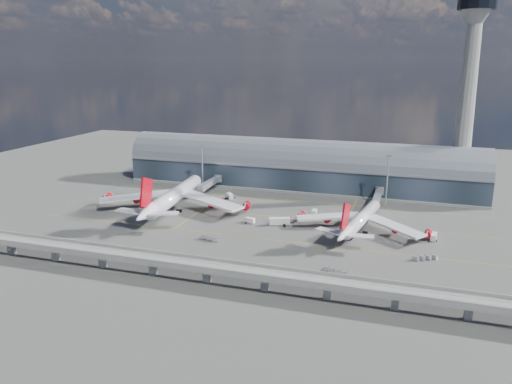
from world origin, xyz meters
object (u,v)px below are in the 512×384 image
(service_truck_3, at_px, (434,237))
(cargo_train_2, at_px, (425,258))
(service_truck_5, at_px, (230,196))
(airliner_right, at_px, (360,220))
(cargo_train_1, at_px, (337,272))
(service_truck_0, at_px, (156,210))
(service_truck_2, at_px, (279,221))
(floodlight_mast_left, at_px, (202,166))
(floodlight_mast_right, at_px, (387,179))
(service_truck_1, at_px, (250,220))
(control_tower, at_px, (467,99))
(service_truck_4, at_px, (314,213))
(airliner_left, at_px, (173,197))
(cargo_train_0, at_px, (210,238))

(service_truck_3, distance_m, cargo_train_2, 23.18)
(service_truck_3, relative_size, service_truck_5, 1.01)
(airliner_right, xyz_separation_m, service_truck_3, (29.70, -1.53, -3.56))
(service_truck_3, bearing_deg, cargo_train_1, -120.26)
(service_truck_0, distance_m, service_truck_2, 60.98)
(service_truck_0, distance_m, service_truck_3, 125.72)
(floodlight_mast_left, height_order, floodlight_mast_right, same)
(service_truck_1, bearing_deg, airliner_right, -75.00)
(service_truck_1, height_order, service_truck_2, service_truck_2)
(control_tower, bearing_deg, service_truck_4, -139.83)
(service_truck_5, height_order, cargo_train_1, service_truck_5)
(service_truck_2, bearing_deg, airliner_left, 61.01)
(service_truck_2, distance_m, service_truck_5, 49.41)
(floodlight_mast_right, xyz_separation_m, cargo_train_2, (18.76, -68.11, -12.79))
(service_truck_3, bearing_deg, service_truck_2, -174.00)
(service_truck_0, height_order, service_truck_3, service_truck_3)
(airliner_right, distance_m, cargo_train_0, 64.31)
(control_tower, bearing_deg, service_truck_0, -151.79)
(airliner_left, xyz_separation_m, service_truck_2, (54.88, -5.46, -5.21))
(control_tower, distance_m, service_truck_1, 128.60)
(control_tower, height_order, airliner_right, control_tower)
(floodlight_mast_left, relative_size, service_truck_0, 3.98)
(control_tower, relative_size, service_truck_5, 17.37)
(service_truck_0, relative_size, service_truck_2, 0.68)
(service_truck_1, relative_size, cargo_train_2, 0.50)
(control_tower, height_order, floodlight_mast_left, control_tower)
(service_truck_4, xyz_separation_m, cargo_train_1, (20.78, -62.58, -0.64))
(cargo_train_1, bearing_deg, control_tower, -35.41)
(service_truck_0, height_order, cargo_train_2, service_truck_0)
(service_truck_5, height_order, cargo_train_2, service_truck_5)
(floodlight_mast_left, bearing_deg, cargo_train_2, -29.84)
(floodlight_mast_right, relative_size, service_truck_2, 2.72)
(service_truck_5, bearing_deg, service_truck_2, -79.62)
(control_tower, xyz_separation_m, service_truck_2, (-77.75, -74.10, -49.91))
(cargo_train_1, bearing_deg, service_truck_0, 50.45)
(airliner_left, xyz_separation_m, service_truck_0, (-6.11, -5.76, -5.57))
(airliner_left, height_order, service_truck_5, airliner_left)
(cargo_train_1, bearing_deg, cargo_train_2, -67.14)
(floodlight_mast_right, bearing_deg, service_truck_4, -138.19)
(service_truck_5, bearing_deg, service_truck_4, -54.09)
(floodlight_mast_left, distance_m, service_truck_1, 65.99)
(service_truck_0, bearing_deg, floodlight_mast_left, 52.23)
(service_truck_3, bearing_deg, service_truck_4, 166.69)
(service_truck_1, xyz_separation_m, service_truck_4, (25.24, 20.09, 0.12))
(service_truck_5, bearing_deg, control_tower, -17.21)
(floodlight_mast_left, xyz_separation_m, cargo_train_2, (118.76, -68.11, -12.79))
(airliner_right, relative_size, service_truck_5, 10.20)
(airliner_right, relative_size, service_truck_4, 12.30)
(control_tower, relative_size, airliner_left, 1.29)
(floodlight_mast_right, xyz_separation_m, service_truck_2, (-42.75, -46.10, -11.91))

